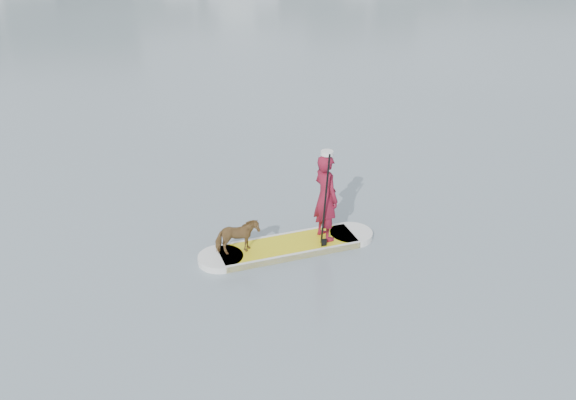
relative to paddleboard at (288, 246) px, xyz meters
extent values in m
plane|color=slate|center=(0.55, -3.62, -0.06)|extent=(140.00, 140.00, 0.00)
cube|color=yellow|center=(0.00, 0.00, 0.00)|extent=(2.58, 1.10, 0.12)
cylinder|color=silver|center=(-1.24, -0.15, 0.00)|extent=(0.80, 0.80, 0.12)
cylinder|color=silver|center=(1.24, 0.15, 0.00)|extent=(0.80, 0.80, 0.12)
cube|color=silver|center=(-0.05, 0.37, 0.00)|extent=(2.49, 0.36, 0.12)
cube|color=silver|center=(0.05, -0.37, 0.00)|extent=(2.49, 0.36, 0.12)
imported|color=maroon|center=(0.71, 0.09, 0.87)|extent=(0.56, 0.69, 1.63)
cylinder|color=silver|center=(0.71, 0.09, 1.72)|extent=(0.22, 0.22, 0.07)
imported|color=brown|center=(-0.93, -0.11, 0.38)|extent=(0.79, 0.42, 0.64)
cylinder|color=black|center=(0.61, -0.22, 0.94)|extent=(0.07, 0.30, 1.89)
cube|color=black|center=(0.61, -0.22, 0.04)|extent=(0.10, 0.03, 0.32)
camera|label=1|loc=(-2.19, -9.71, 5.95)|focal=40.00mm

